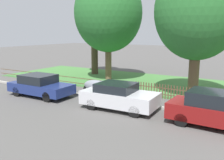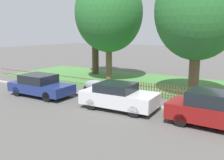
{
  "view_description": "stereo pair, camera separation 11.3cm",
  "coord_description": "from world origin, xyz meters",
  "px_view_note": "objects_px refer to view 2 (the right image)",
  "views": [
    {
      "loc": [
        -0.28,
        -12.09,
        4.0
      ],
      "look_at": [
        -8.05,
        0.74,
        1.1
      ],
      "focal_mm": 40.0,
      "sensor_mm": 36.0,
      "label": 1
    },
    {
      "loc": [
        -0.18,
        -12.03,
        4.0
      ],
      "look_at": [
        -8.05,
        0.74,
        1.1
      ],
      "focal_mm": 40.0,
      "sensor_mm": 36.0,
      "label": 2
    }
  ],
  "objects_px": {
    "covered_motorcycle": "(97,86)",
    "tree_mid_park": "(198,11)",
    "parked_car_navy_estate": "(214,110)",
    "tree_nearest_kerb": "(95,14)",
    "parked_car_black_saloon": "(119,96)",
    "parked_car_silver_hatchback": "(40,85)",
    "tree_behind_motorcycle": "(109,13)"
  },
  "relations": [
    {
      "from": "tree_nearest_kerb",
      "to": "tree_mid_park",
      "type": "distance_m",
      "value": 10.9
    },
    {
      "from": "tree_behind_motorcycle",
      "to": "tree_mid_park",
      "type": "distance_m",
      "value": 7.93
    },
    {
      "from": "parked_car_black_saloon",
      "to": "covered_motorcycle",
      "type": "relative_size",
      "value": 2.05
    },
    {
      "from": "parked_car_black_saloon",
      "to": "tree_mid_park",
      "type": "distance_m",
      "value": 7.06
    },
    {
      "from": "parked_car_navy_estate",
      "to": "tree_nearest_kerb",
      "type": "bearing_deg",
      "value": 146.8
    },
    {
      "from": "tree_behind_motorcycle",
      "to": "tree_mid_park",
      "type": "bearing_deg",
      "value": -15.82
    },
    {
      "from": "parked_car_silver_hatchback",
      "to": "covered_motorcycle",
      "type": "distance_m",
      "value": 3.57
    },
    {
      "from": "covered_motorcycle",
      "to": "tree_mid_park",
      "type": "height_order",
      "value": "tree_mid_park"
    },
    {
      "from": "parked_car_black_saloon",
      "to": "tree_behind_motorcycle",
      "type": "height_order",
      "value": "tree_behind_motorcycle"
    },
    {
      "from": "covered_motorcycle",
      "to": "tree_mid_park",
      "type": "bearing_deg",
      "value": 25.92
    },
    {
      "from": "parked_car_navy_estate",
      "to": "tree_mid_park",
      "type": "xyz_separation_m",
      "value": [
        -2.04,
        4.76,
        4.46
      ]
    },
    {
      "from": "covered_motorcycle",
      "to": "tree_behind_motorcycle",
      "type": "relative_size",
      "value": 0.22
    },
    {
      "from": "covered_motorcycle",
      "to": "tree_behind_motorcycle",
      "type": "xyz_separation_m",
      "value": [
        -2.34,
        5.12,
        4.9
      ]
    },
    {
      "from": "tree_nearest_kerb",
      "to": "tree_mid_park",
      "type": "bearing_deg",
      "value": -20.45
    },
    {
      "from": "parked_car_silver_hatchback",
      "to": "tree_nearest_kerb",
      "type": "height_order",
      "value": "tree_nearest_kerb"
    },
    {
      "from": "parked_car_black_saloon",
      "to": "tree_nearest_kerb",
      "type": "bearing_deg",
      "value": 129.24
    },
    {
      "from": "parked_car_navy_estate",
      "to": "tree_nearest_kerb",
      "type": "xyz_separation_m",
      "value": [
        -12.25,
        8.56,
        4.89
      ]
    },
    {
      "from": "parked_car_silver_hatchback",
      "to": "parked_car_black_saloon",
      "type": "relative_size",
      "value": 1.05
    },
    {
      "from": "tree_nearest_kerb",
      "to": "parked_car_black_saloon",
      "type": "bearing_deg",
      "value": -48.52
    },
    {
      "from": "parked_car_navy_estate",
      "to": "tree_nearest_kerb",
      "type": "relative_size",
      "value": 0.52
    },
    {
      "from": "parked_car_black_saloon",
      "to": "tree_behind_motorcycle",
      "type": "relative_size",
      "value": 0.46
    },
    {
      "from": "parked_car_black_saloon",
      "to": "tree_nearest_kerb",
      "type": "relative_size",
      "value": 0.52
    },
    {
      "from": "tree_behind_motorcycle",
      "to": "parked_car_silver_hatchback",
      "type": "bearing_deg",
      "value": -95.01
    },
    {
      "from": "tree_mid_park",
      "to": "covered_motorcycle",
      "type": "bearing_deg",
      "value": -150.81
    },
    {
      "from": "parked_car_silver_hatchback",
      "to": "covered_motorcycle",
      "type": "height_order",
      "value": "parked_car_silver_hatchback"
    },
    {
      "from": "parked_car_silver_hatchback",
      "to": "tree_behind_motorcycle",
      "type": "xyz_separation_m",
      "value": [
        0.62,
        7.11,
        4.82
      ]
    },
    {
      "from": "tree_nearest_kerb",
      "to": "covered_motorcycle",
      "type": "bearing_deg",
      "value": -53.97
    },
    {
      "from": "parked_car_navy_estate",
      "to": "tree_behind_motorcycle",
      "type": "relative_size",
      "value": 0.45
    },
    {
      "from": "parked_car_silver_hatchback",
      "to": "tree_mid_park",
      "type": "height_order",
      "value": "tree_mid_park"
    },
    {
      "from": "parked_car_silver_hatchback",
      "to": "parked_car_black_saloon",
      "type": "distance_m",
      "value": 5.6
    },
    {
      "from": "parked_car_navy_estate",
      "to": "tree_behind_motorcycle",
      "type": "bearing_deg",
      "value": 146.17
    },
    {
      "from": "covered_motorcycle",
      "to": "parked_car_silver_hatchback",
      "type": "bearing_deg",
      "value": -149.26
    }
  ]
}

